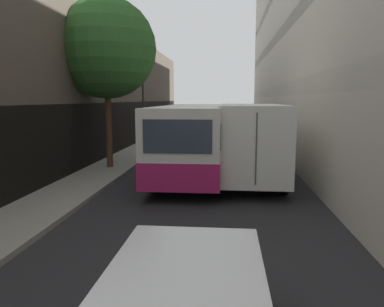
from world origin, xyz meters
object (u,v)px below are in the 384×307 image
(box_truck, at_px, (249,139))
(street_tree_left, at_px, (106,49))
(panel_van, at_px, (194,130))
(street_lamp, at_px, (143,70))
(bus, at_px, (193,138))

(box_truck, relative_size, street_tree_left, 1.09)
(box_truck, xyz_separation_m, panel_van, (-3.18, 10.28, -0.48))
(street_lamp, bearing_deg, street_tree_left, -102.48)
(street_tree_left, bearing_deg, street_lamp, 77.52)
(panel_van, bearing_deg, bus, -84.93)
(bus, bearing_deg, street_tree_left, 172.53)
(panel_van, bearing_deg, street_tree_left, -108.75)
(panel_van, bearing_deg, box_truck, -72.79)
(box_truck, bearing_deg, panel_van, 107.21)
(box_truck, relative_size, street_lamp, 1.24)
(bus, bearing_deg, street_lamp, 127.06)
(bus, xyz_separation_m, panel_van, (-0.84, 9.48, -0.43))
(street_lamp, relative_size, street_tree_left, 0.88)
(bus, bearing_deg, box_truck, -18.81)
(street_lamp, bearing_deg, box_truck, -41.99)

